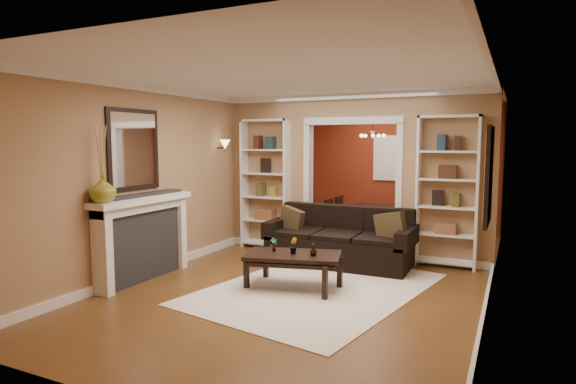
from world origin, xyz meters
The scene contains 30 objects.
floor centered at (0.00, 0.00, 0.00)m, with size 8.00×8.00×0.00m, color brown.
ceiling centered at (0.00, 0.00, 2.70)m, with size 8.00×8.00×0.00m, color white.
wall_back centered at (0.00, 4.00, 1.35)m, with size 8.00×8.00×0.00m, color #A37C56.
wall_front centered at (0.00, -4.00, 1.35)m, with size 8.00×8.00×0.00m, color #A37C56.
wall_left centered at (-2.25, 0.00, 1.35)m, with size 8.00×8.00×0.00m, color #A37C56.
wall_right centered at (2.25, 0.00, 1.35)m, with size 8.00×8.00×0.00m, color #A37C56.
partition_wall centered at (0.00, 1.20, 1.35)m, with size 4.50×0.15×2.70m, color #A37C56.
red_back_panel centered at (0.00, 3.97, 1.32)m, with size 4.44×0.04×2.64m, color maroon.
dining_window centered at (0.00, 3.93, 1.55)m, with size 0.78×0.03×0.98m, color #8CA5CC.
area_rug centered at (0.20, -0.85, 0.01)m, with size 2.33×3.26×0.01m, color white.
sofa centered at (0.04, 0.45, 0.44)m, with size 2.27×0.98×0.89m, color black.
pillow_left centered at (-0.76, 0.43, 0.64)m, with size 0.41×0.12×0.41m, color #4F4022.
pillow_right centered at (0.85, 0.43, 0.66)m, with size 0.45×0.13×0.45m, color #4F4022.
coffee_table centered at (-0.09, -0.95, 0.23)m, with size 1.21×0.66×0.46m, color black.
plant_left centered at (-0.38, -0.95, 0.55)m, with size 0.09×0.06×0.18m, color #336626.
plant_center centered at (-0.09, -0.95, 0.57)m, with size 0.12×0.09×0.21m, color #336626.
plant_right centered at (0.19, -0.95, 0.55)m, with size 0.10×0.10×0.17m, color #336626.
bookshelf_left centered at (-1.55, 1.03, 1.15)m, with size 0.90×0.30×2.30m, color white.
bookshelf_right centered at (1.55, 1.03, 1.15)m, with size 0.90×0.30×2.30m, color white.
fireplace centered at (-2.09, -1.50, 0.58)m, with size 0.32×1.70×1.16m, color white.
vase centered at (-2.09, -2.20, 1.33)m, with size 0.32×0.32×0.34m, color olive.
mirror centered at (-2.23, -1.50, 1.80)m, with size 0.03×0.95×1.10m, color silver.
wall_sconce centered at (-2.15, 0.55, 1.83)m, with size 0.18×0.18×0.22m, color #FFE0A5.
framed_art centered at (2.21, -1.00, 1.55)m, with size 0.04×0.85×1.05m, color black.
dining_table centered at (-0.06, 2.62, 0.30)m, with size 0.95×1.71×0.60m, color black.
dining_chair_nw centered at (-0.61, 2.32, 0.40)m, with size 0.40×0.40×0.81m, color black.
dining_chair_ne centered at (0.49, 2.32, 0.45)m, with size 0.45×0.45×0.90m, color black.
dining_chair_sw centered at (-0.61, 2.92, 0.40)m, with size 0.40×0.40×0.81m, color black.
dining_chair_se centered at (0.49, 2.92, 0.40)m, with size 0.40×0.40×0.80m, color black.
chandelier centered at (0.00, 2.70, 2.02)m, with size 0.50×0.50×0.30m, color #372119.
Camera 1 is at (2.48, -6.51, 1.91)m, focal length 30.00 mm.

